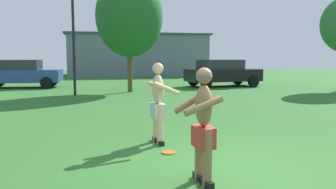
{
  "coord_description": "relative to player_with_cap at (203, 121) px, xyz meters",
  "views": [
    {
      "loc": [
        -2.09,
        -4.97,
        1.79
      ],
      "look_at": [
        -0.69,
        1.56,
        1.06
      ],
      "focal_mm": 37.88,
      "sensor_mm": 36.0,
      "label": 1
    }
  ],
  "objects": [
    {
      "name": "ground_plane",
      "position": [
        0.6,
        0.34,
        -0.89
      ],
      "size": [
        80.0,
        80.0,
        0.0
      ],
      "primitive_type": "plane",
      "color": "#2D6628"
    },
    {
      "name": "player_with_cap",
      "position": [
        0.0,
        0.0,
        0.0
      ],
      "size": [
        0.59,
        0.63,
        1.64
      ],
      "color": "black",
      "rests_on": "ground_plane"
    },
    {
      "name": "player_in_gray",
      "position": [
        -0.18,
        2.42,
        -0.02
      ],
      "size": [
        0.6,
        0.73,
        1.65
      ],
      "color": "black",
      "rests_on": "ground_plane"
    },
    {
      "name": "car_blue_near_post",
      "position": [
        -5.46,
        16.72,
        -0.07
      ],
      "size": [
        4.42,
        2.27,
        1.58
      ],
      "color": "#2D478C",
      "rests_on": "ground_plane"
    },
    {
      "name": "car_black_mid_lot",
      "position": [
        5.99,
        15.07,
        -0.07
      ],
      "size": [
        4.48,
        2.43,
        1.58
      ],
      "color": "black",
      "rests_on": "ground_plane"
    },
    {
      "name": "lamp_post",
      "position": [
        -2.28,
        11.99,
        2.25
      ],
      "size": [
        0.6,
        0.24,
        5.04
      ],
      "color": "black",
      "rests_on": "ground_plane"
    },
    {
      "name": "frisbee",
      "position": [
        -0.14,
        1.62,
        -0.88
      ],
      "size": [
        0.26,
        0.26,
        0.03
      ],
      "primitive_type": "cylinder",
      "color": "orange",
      "rests_on": "ground_plane"
    },
    {
      "name": "tree_behind_players",
      "position": [
        0.34,
        12.98,
        2.82
      ],
      "size": [
        3.29,
        3.29,
        5.71
      ],
      "color": "brown",
      "rests_on": "ground_plane"
    },
    {
      "name": "outbuilding_behind_lot",
      "position": [
        2.63,
        28.73,
        1.01
      ],
      "size": [
        12.8,
        6.41,
        3.8
      ],
      "color": "slate",
      "rests_on": "ground_plane"
    }
  ]
}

